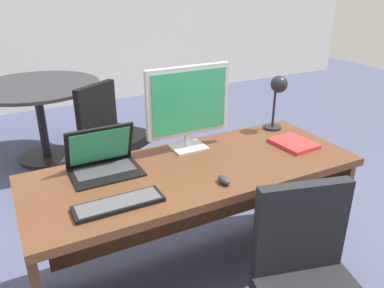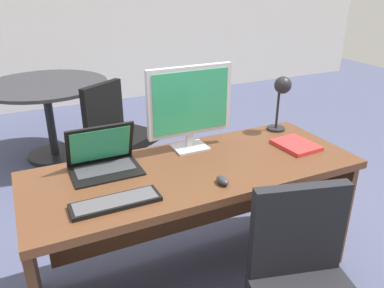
{
  "view_description": "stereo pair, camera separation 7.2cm",
  "coord_description": "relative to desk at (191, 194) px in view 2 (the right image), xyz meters",
  "views": [
    {
      "loc": [
        -0.88,
        -1.63,
        1.68
      ],
      "look_at": [
        0.0,
        0.04,
        0.86
      ],
      "focal_mm": 35.98,
      "sensor_mm": 36.0,
      "label": 1
    },
    {
      "loc": [
        -0.81,
        -1.67,
        1.68
      ],
      "look_at": [
        0.0,
        0.04,
        0.86
      ],
      "focal_mm": 35.98,
      "sensor_mm": 36.0,
      "label": 2
    }
  ],
  "objects": [
    {
      "name": "ground",
      "position": [
        0.0,
        1.45,
        -0.55
      ],
      "size": [
        12.0,
        12.0,
        0.0
      ],
      "primitive_type": "plane",
      "color": "#474C6B"
    },
    {
      "name": "back_wall",
      "position": [
        0.0,
        3.83,
        0.85
      ],
      "size": [
        10.0,
        0.1,
        2.8
      ],
      "primitive_type": "cube",
      "color": "silver",
      "rests_on": "ground"
    },
    {
      "name": "desk",
      "position": [
        0.0,
        0.0,
        0.0
      ],
      "size": [
        1.8,
        0.71,
        0.74
      ],
      "color": "#56331E",
      "rests_on": "ground"
    },
    {
      "name": "monitor",
      "position": [
        0.08,
        0.19,
        0.48
      ],
      "size": [
        0.51,
        0.16,
        0.49
      ],
      "color": "#B7BABF",
      "rests_on": "desk"
    },
    {
      "name": "laptop",
      "position": [
        -0.45,
        0.15,
        0.27
      ],
      "size": [
        0.36,
        0.27,
        0.24
      ],
      "color": "black",
      "rests_on": "desk"
    },
    {
      "name": "keyboard",
      "position": [
        -0.48,
        -0.23,
        0.21
      ],
      "size": [
        0.41,
        0.13,
        0.02
      ],
      "color": "black",
      "rests_on": "desk"
    },
    {
      "name": "mouse",
      "position": [
        0.04,
        -0.27,
        0.22
      ],
      "size": [
        0.05,
        0.09,
        0.04
      ],
      "color": "#2D2D33",
      "rests_on": "desk"
    },
    {
      "name": "desk_lamp",
      "position": [
        0.73,
        0.19,
        0.46
      ],
      "size": [
        0.12,
        0.14,
        0.37
      ],
      "color": "black",
      "rests_on": "desk"
    },
    {
      "name": "book",
      "position": [
        0.67,
        -0.07,
        0.21
      ],
      "size": [
        0.22,
        0.27,
        0.02
      ],
      "color": "red",
      "rests_on": "desk"
    },
    {
      "name": "meeting_table",
      "position": [
        -0.54,
        2.09,
        0.03
      ],
      "size": [
        1.17,
        1.17,
        0.77
      ],
      "color": "black",
      "rests_on": "ground"
    },
    {
      "name": "meeting_chair_near",
      "position": [
        -0.06,
        1.34,
        -0.19
      ],
      "size": [
        0.64,
        0.65,
        0.86
      ],
      "color": "black",
      "rests_on": "ground"
    }
  ]
}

